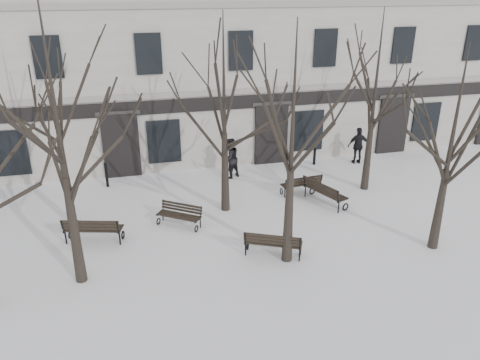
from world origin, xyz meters
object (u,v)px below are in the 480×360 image
object	(u,v)px
bench_2	(273,243)
bench_1	(93,229)
bench_3	(180,214)
tree_3	(454,128)
tree_2	(293,120)
bench_4	(302,184)
bench_5	(324,191)
tree_1	(57,119)

from	to	relation	value
bench_2	bench_1	bearing A→B (deg)	3.31
bench_1	bench_3	world-z (taller)	bench_1
bench_3	bench_1	bearing A→B (deg)	-135.02
tree_3	bench_3	size ratio (longest dim) A/B	4.05
bench_2	tree_2	bearing A→B (deg)	166.74
bench_4	tree_3	bearing A→B (deg)	112.61
tree_3	bench_5	xyz separation A→B (m)	(-2.21, 3.97, -3.60)
bench_2	tree_1	bearing A→B (deg)	24.47
tree_2	bench_4	world-z (taller)	tree_2
tree_2	bench_1	distance (m)	7.69
bench_5	tree_2	bearing A→B (deg)	120.39
tree_2	bench_5	xyz separation A→B (m)	(2.78, 3.53, -4.06)
bench_3	bench_5	xyz separation A→B (m)	(5.79, 0.42, 0.09)
bench_4	tree_1	bearing A→B (deg)	20.60
bench_5	tree_1	bearing A→B (deg)	87.58
bench_2	bench_4	bearing A→B (deg)	-95.65
bench_2	bench_5	distance (m)	4.52
tree_3	bench_3	bearing A→B (deg)	156.05
tree_1	tree_3	size ratio (longest dim) A/B	1.19
bench_1	bench_2	size ratio (longest dim) A/B	1.06
tree_1	bench_5	world-z (taller)	tree_1
tree_2	bench_2	xyz separation A→B (m)	(-0.37, 0.30, -4.09)
tree_1	tree_2	distance (m)	6.30
tree_2	bench_1	world-z (taller)	tree_2
bench_1	bench_2	bearing A→B (deg)	173.28
bench_1	bench_4	world-z (taller)	bench_1
tree_1	tree_3	bearing A→B (deg)	-4.37
tree_1	tree_3	distance (m)	11.33
tree_2	bench_5	distance (m)	6.06
tree_3	bench_1	distance (m)	11.96
tree_2	bench_5	world-z (taller)	tree_2
bench_3	bench_5	distance (m)	5.81
bench_2	bench_3	bearing A→B (deg)	-21.25
bench_5	bench_4	bearing A→B (deg)	3.86
tree_3	bench_4	distance (m)	6.84
bench_1	tree_1	bearing A→B (deg)	98.01
tree_3	bench_5	distance (m)	5.80
bench_2	bench_3	distance (m)	3.85
tree_2	bench_1	size ratio (longest dim) A/B	3.62
tree_3	bench_3	world-z (taller)	tree_3
bench_4	bench_5	size ratio (longest dim) A/B	0.85
tree_2	bench_2	distance (m)	4.12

